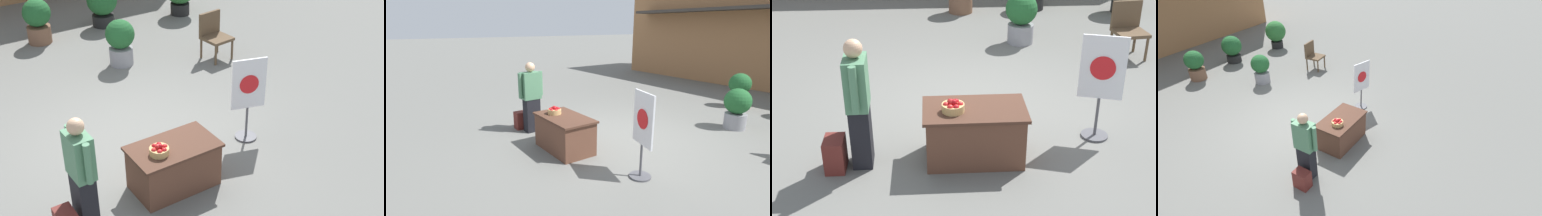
% 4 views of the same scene
% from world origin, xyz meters
% --- Properties ---
extents(ground_plane, '(120.00, 120.00, 0.00)m').
position_xyz_m(ground_plane, '(0.00, 0.00, 0.00)').
color(ground_plane, slate).
extents(display_table, '(1.27, 0.75, 0.70)m').
position_xyz_m(display_table, '(0.02, -1.43, 0.35)').
color(display_table, brown).
rests_on(display_table, ground_plane).
extents(apple_basket, '(0.27, 0.27, 0.16)m').
position_xyz_m(apple_basket, '(-0.25, -1.50, 0.77)').
color(apple_basket, tan).
rests_on(apple_basket, display_table).
extents(person_visitor, '(0.27, 0.61, 1.63)m').
position_xyz_m(person_visitor, '(-1.36, -1.47, 0.83)').
color(person_visitor, black).
rests_on(person_visitor, ground_plane).
extents(backpack, '(0.24, 0.34, 0.42)m').
position_xyz_m(backpack, '(-1.68, -1.58, 0.21)').
color(backpack, maroon).
rests_on(backpack, ground_plane).
extents(poster_board, '(0.56, 0.36, 1.44)m').
position_xyz_m(poster_board, '(1.69, -1.01, 0.79)').
color(poster_board, '#4C4C51').
rests_on(poster_board, ground_plane).
extents(potted_plant_near_right, '(0.64, 0.64, 1.03)m').
position_xyz_m(potted_plant_near_right, '(0.20, 4.74, 0.56)').
color(potted_plant_near_right, brown).
rests_on(potted_plant_near_right, ground_plane).
extents(potted_plant_near_left, '(0.61, 0.61, 0.99)m').
position_xyz_m(potted_plant_near_left, '(1.25, 2.67, 0.54)').
color(potted_plant_near_left, gray).
rests_on(potted_plant_near_left, ground_plane).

